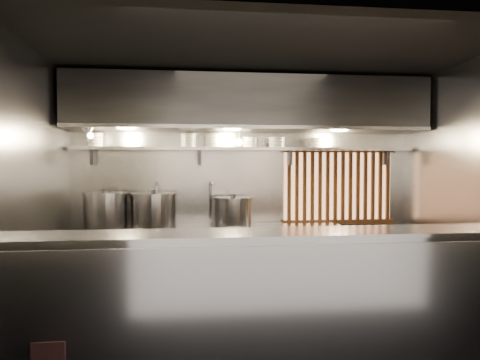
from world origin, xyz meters
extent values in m
plane|color=black|center=(0.00, 0.00, 0.00)|extent=(4.50, 4.50, 0.00)
plane|color=black|center=(0.00, 0.00, 2.80)|extent=(4.50, 4.50, 0.00)
plane|color=gray|center=(0.00, 1.50, 1.40)|extent=(4.50, 0.00, 4.50)
plane|color=gray|center=(-2.25, 0.00, 1.40)|extent=(0.00, 3.00, 3.00)
plane|color=gray|center=(2.25, 0.00, 1.40)|extent=(0.00, 3.00, 3.00)
cube|color=#939398|center=(0.00, -0.95, 0.55)|extent=(4.50, 0.50, 1.10)
cube|color=#939399|center=(0.00, -1.21, 0.55)|extent=(4.50, 0.02, 1.01)
cube|color=#939398|center=(0.00, -0.95, 1.11)|extent=(4.50, 0.56, 0.03)
cube|color=#939398|center=(-0.30, 1.13, 0.45)|extent=(3.00, 0.70, 0.90)
cube|color=#939398|center=(0.00, 1.32, 1.88)|extent=(4.40, 0.34, 0.04)
cube|color=#2D2D30|center=(0.00, 1.10, 2.42)|extent=(4.40, 0.80, 0.65)
cube|color=#939398|center=(0.00, 0.70, 2.12)|extent=(4.40, 0.03, 0.04)
cube|color=#FFAF72|center=(1.30, 1.48, 1.38)|extent=(1.50, 0.02, 0.92)
cube|color=brown|center=(1.30, 1.43, 1.87)|extent=(1.56, 0.06, 0.06)
cube|color=brown|center=(1.30, 1.43, 0.89)|extent=(1.56, 0.06, 0.06)
cube|color=brown|center=(0.60, 1.43, 1.38)|extent=(0.04, 0.04, 0.92)
cube|color=brown|center=(0.71, 1.43, 1.38)|extent=(0.04, 0.04, 0.92)
cube|color=brown|center=(0.82, 1.43, 1.38)|extent=(0.04, 0.04, 0.92)
cube|color=brown|center=(0.93, 1.43, 1.38)|extent=(0.04, 0.04, 0.92)
cube|color=brown|center=(1.03, 1.43, 1.38)|extent=(0.04, 0.04, 0.92)
cube|color=brown|center=(1.14, 1.43, 1.38)|extent=(0.04, 0.04, 0.92)
cube|color=brown|center=(1.25, 1.43, 1.38)|extent=(0.04, 0.04, 0.92)
cube|color=brown|center=(1.35, 1.43, 1.38)|extent=(0.04, 0.04, 0.92)
cube|color=brown|center=(1.46, 1.43, 1.38)|extent=(0.04, 0.04, 0.92)
cube|color=brown|center=(1.57, 1.43, 1.38)|extent=(0.04, 0.04, 0.92)
cube|color=brown|center=(1.68, 1.43, 1.38)|extent=(0.04, 0.04, 0.92)
cube|color=brown|center=(1.78, 1.43, 1.38)|extent=(0.04, 0.04, 0.92)
cube|color=brown|center=(1.89, 1.43, 1.38)|extent=(0.04, 0.04, 0.92)
cube|color=brown|center=(2.00, 1.43, 1.38)|extent=(0.04, 0.04, 0.92)
cylinder|color=silver|center=(-1.15, 1.45, 1.19)|extent=(0.03, 0.03, 0.48)
sphere|color=silver|center=(-1.15, 1.45, 1.43)|extent=(0.04, 0.04, 0.04)
cylinder|color=silver|center=(-1.15, 1.32, 1.43)|extent=(0.03, 0.26, 0.03)
sphere|color=silver|center=(-1.15, 1.19, 1.43)|extent=(0.04, 0.04, 0.04)
cylinder|color=silver|center=(-1.15, 1.19, 1.36)|extent=(0.03, 0.03, 0.14)
cylinder|color=silver|center=(-0.45, 1.45, 1.19)|extent=(0.03, 0.03, 0.48)
sphere|color=silver|center=(-0.45, 1.45, 1.43)|extent=(0.04, 0.04, 0.04)
cylinder|color=silver|center=(-0.45, 1.32, 1.43)|extent=(0.03, 0.26, 0.03)
sphere|color=silver|center=(-0.45, 1.19, 1.43)|extent=(0.04, 0.04, 0.04)
cylinder|color=silver|center=(-0.45, 1.19, 1.36)|extent=(0.03, 0.03, 0.14)
cone|color=#939398|center=(-1.90, 0.85, 2.07)|extent=(0.25, 0.27, 0.20)
sphere|color=#FFE0B2|center=(-1.87, 0.83, 2.01)|extent=(0.07, 0.07, 0.07)
cylinder|color=#2D2D30|center=(-1.90, 0.95, 2.15)|extent=(0.02, 0.22, 0.02)
cylinder|color=#2D2D30|center=(-0.10, 1.20, 2.04)|extent=(0.01, 0.01, 0.12)
sphere|color=#FFE0B2|center=(-0.10, 1.20, 1.96)|extent=(0.09, 0.09, 0.09)
cylinder|color=#939398|center=(-1.75, 1.08, 1.11)|extent=(0.53, 0.53, 0.41)
cylinder|color=#939398|center=(-1.75, 1.08, 1.33)|extent=(0.56, 0.56, 0.03)
cylinder|color=#2D2D30|center=(-1.75, 1.08, 1.36)|extent=(0.06, 0.06, 0.04)
cylinder|color=#939398|center=(-1.18, 1.10, 1.10)|extent=(0.71, 0.71, 0.40)
cylinder|color=#939398|center=(-1.18, 1.10, 1.31)|extent=(0.75, 0.75, 0.03)
cylinder|color=#2D2D30|center=(-1.18, 1.10, 1.35)|extent=(0.06, 0.06, 0.04)
cylinder|color=#939398|center=(-0.19, 1.15, 1.07)|extent=(0.49, 0.49, 0.33)
cylinder|color=#939398|center=(-0.19, 1.15, 1.25)|extent=(0.53, 0.53, 0.03)
cylinder|color=#2D2D30|center=(-0.19, 1.15, 1.28)|extent=(0.06, 0.06, 0.04)
cylinder|color=silver|center=(-1.91, 1.32, 1.92)|extent=(0.19, 0.19, 0.03)
cylinder|color=silver|center=(-1.91, 1.32, 1.96)|extent=(0.19, 0.19, 0.03)
cylinder|color=silver|center=(-1.91, 1.32, 2.00)|extent=(0.19, 0.19, 0.03)
cylinder|color=silver|center=(-1.91, 1.32, 2.03)|extent=(0.19, 0.19, 0.03)
cylinder|color=silver|center=(-1.91, 1.32, 2.06)|extent=(0.21, 0.21, 0.01)
cylinder|color=silver|center=(-0.74, 1.32, 1.92)|extent=(0.19, 0.19, 0.03)
cylinder|color=silver|center=(-0.74, 1.32, 1.96)|extent=(0.19, 0.19, 0.03)
cylinder|color=silver|center=(-0.74, 1.32, 2.00)|extent=(0.19, 0.19, 0.03)
cylinder|color=silver|center=(-0.74, 1.32, 2.03)|extent=(0.19, 0.19, 0.03)
cylinder|color=silver|center=(-0.74, 1.32, 2.06)|extent=(0.21, 0.21, 0.01)
cylinder|color=silver|center=(-0.43, 1.32, 1.92)|extent=(0.22, 0.22, 0.03)
cylinder|color=silver|center=(-0.43, 1.32, 1.96)|extent=(0.22, 0.22, 0.03)
cylinder|color=silver|center=(-0.43, 1.32, 2.00)|extent=(0.22, 0.22, 0.03)
cylinder|color=silver|center=(-0.43, 1.32, 2.03)|extent=(0.22, 0.22, 0.03)
cylinder|color=silver|center=(-0.43, 1.32, 2.06)|extent=(0.24, 0.24, 0.01)
cylinder|color=silver|center=(0.06, 1.32, 1.92)|extent=(0.19, 0.19, 0.03)
cylinder|color=silver|center=(0.06, 1.32, 1.96)|extent=(0.19, 0.19, 0.03)
cylinder|color=silver|center=(0.06, 1.32, 2.00)|extent=(0.19, 0.19, 0.03)
cylinder|color=silver|center=(0.06, 1.32, 2.02)|extent=(0.21, 0.21, 0.01)
cylinder|color=silver|center=(0.41, 1.32, 1.92)|extent=(0.21, 0.21, 0.03)
cylinder|color=silver|center=(0.41, 1.32, 1.96)|extent=(0.21, 0.21, 0.03)
cylinder|color=silver|center=(0.41, 1.32, 2.00)|extent=(0.21, 0.21, 0.03)
cylinder|color=silver|center=(0.41, 1.32, 2.02)|extent=(0.23, 0.23, 0.01)
cylinder|color=silver|center=(0.92, 1.32, 1.92)|extent=(0.19, 0.19, 0.03)
cylinder|color=silver|center=(0.92, 1.32, 1.96)|extent=(0.19, 0.19, 0.03)
cylinder|color=silver|center=(0.92, 1.32, 2.00)|extent=(0.19, 0.19, 0.03)
cylinder|color=silver|center=(0.92, 1.32, 2.02)|extent=(0.20, 0.20, 0.01)
camera|label=1|loc=(-0.83, -4.72, 1.69)|focal=35.00mm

